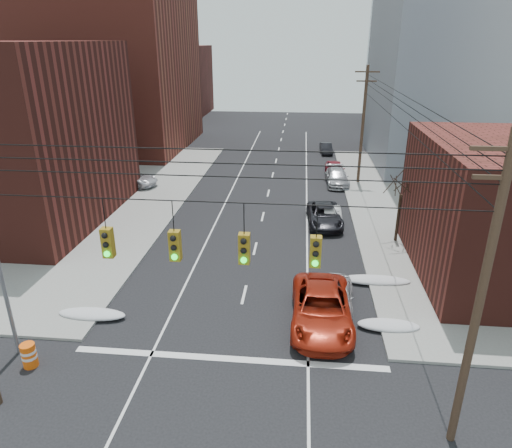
% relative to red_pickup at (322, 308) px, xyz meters
% --- Properties ---
extents(building_brick_tall, '(24.00, 20.00, 30.00)m').
position_rel_red_pickup_xyz_m(building_brick_tall, '(-28.14, 38.36, 14.12)').
color(building_brick_tall, maroon).
rests_on(building_brick_tall, ground).
extents(building_brick_far, '(22.00, 18.00, 12.00)m').
position_rel_red_pickup_xyz_m(building_brick_far, '(-30.14, 64.36, 5.12)').
color(building_brick_far, '#4E1D17').
rests_on(building_brick_far, ground).
extents(building_office, '(22.00, 20.00, 25.00)m').
position_rel_red_pickup_xyz_m(building_office, '(17.86, 34.36, 11.62)').
color(building_office, gray).
rests_on(building_office, ground).
extents(building_glass, '(20.00, 18.00, 22.00)m').
position_rel_red_pickup_xyz_m(building_glass, '(19.86, 60.36, 10.12)').
color(building_glass, gray).
rests_on(building_glass, ground).
extents(utility_pole_right, '(2.20, 0.28, 11.00)m').
position_rel_red_pickup_xyz_m(utility_pole_right, '(4.36, -6.64, 4.90)').
color(utility_pole_right, '#473323').
rests_on(utility_pole_right, ground).
extents(utility_pole_far, '(2.20, 0.28, 11.00)m').
position_rel_red_pickup_xyz_m(utility_pole_far, '(4.36, 24.36, 4.90)').
color(utility_pole_far, '#473323').
rests_on(utility_pole_far, ground).
extents(traffic_signals, '(17.00, 0.42, 2.02)m').
position_rel_red_pickup_xyz_m(traffic_signals, '(-4.04, -6.67, 6.29)').
color(traffic_signals, black).
rests_on(traffic_signals, ground).
extents(bare_tree, '(2.09, 2.20, 4.93)m').
position_rel_red_pickup_xyz_m(bare_tree, '(5.45, 10.35, 1.44)').
color(bare_tree, black).
rests_on(bare_tree, ground).
extents(snow_nw, '(3.50, 1.08, 0.42)m').
position_rel_red_pickup_xyz_m(snow_nw, '(-11.54, -0.64, -0.67)').
color(snow_nw, silver).
rests_on(snow_nw, ground).
extents(snow_ne, '(3.00, 1.08, 0.42)m').
position_rel_red_pickup_xyz_m(snow_ne, '(3.26, -0.14, -0.67)').
color(snow_ne, silver).
rests_on(snow_ne, ground).
extents(snow_east_far, '(4.00, 1.08, 0.42)m').
position_rel_red_pickup_xyz_m(snow_east_far, '(3.26, 4.36, -0.67)').
color(snow_east_far, silver).
rests_on(snow_east_far, ground).
extents(red_pickup, '(2.93, 6.34, 1.76)m').
position_rel_red_pickup_xyz_m(red_pickup, '(0.00, 0.00, 0.00)').
color(red_pickup, '#9D200E').
rests_on(red_pickup, ground).
extents(parked_car_a, '(1.87, 4.03, 1.33)m').
position_rel_red_pickup_xyz_m(parked_car_a, '(0.93, 1.70, -0.21)').
color(parked_car_a, silver).
rests_on(parked_car_a, ground).
extents(parked_car_b, '(1.46, 3.75, 1.22)m').
position_rel_red_pickup_xyz_m(parked_car_b, '(1.25, 13.45, -0.27)').
color(parked_car_b, silver).
rests_on(parked_car_b, ground).
extents(parked_car_c, '(2.79, 5.47, 1.48)m').
position_rel_red_pickup_xyz_m(parked_car_c, '(0.66, 13.20, -0.14)').
color(parked_car_c, black).
rests_on(parked_car_c, ground).
extents(parked_car_d, '(2.27, 5.14, 1.47)m').
position_rel_red_pickup_xyz_m(parked_car_d, '(2.26, 23.70, -0.15)').
color(parked_car_d, '#ACACB1').
rests_on(parked_car_d, ground).
extents(parked_car_e, '(2.11, 4.56, 1.51)m').
position_rel_red_pickup_xyz_m(parked_car_e, '(2.26, 26.49, -0.12)').
color(parked_car_e, maroon).
rests_on(parked_car_e, ground).
extents(parked_car_f, '(1.58, 3.87, 1.25)m').
position_rel_red_pickup_xyz_m(parked_car_f, '(1.77, 36.71, -0.26)').
color(parked_car_f, black).
rests_on(parked_car_f, ground).
extents(lot_car_a, '(4.33, 2.91, 1.35)m').
position_rel_red_pickup_xyz_m(lot_car_a, '(-19.32, 10.98, -0.06)').
color(lot_car_a, silver).
rests_on(lot_car_a, sidewalk_nw).
extents(lot_car_b, '(5.54, 3.54, 1.42)m').
position_rel_red_pickup_xyz_m(lot_car_b, '(-17.26, 20.92, -0.02)').
color(lot_car_b, silver).
rests_on(lot_car_b, sidewalk_nw).
extents(lot_car_c, '(4.50, 2.68, 1.22)m').
position_rel_red_pickup_xyz_m(lot_car_c, '(-21.08, 11.85, -0.12)').
color(lot_car_c, black).
rests_on(lot_car_c, sidewalk_nw).
extents(lot_car_d, '(4.51, 2.68, 1.44)m').
position_rel_red_pickup_xyz_m(lot_car_d, '(-22.79, 19.05, -0.01)').
color(lot_car_d, '#B4B4B9').
rests_on(lot_car_d, sidewalk_nw).
extents(construction_barrel, '(0.78, 0.78, 1.11)m').
position_rel_red_pickup_xyz_m(construction_barrel, '(-12.58, -4.45, -0.31)').
color(construction_barrel, '#F1590C').
rests_on(construction_barrel, ground).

